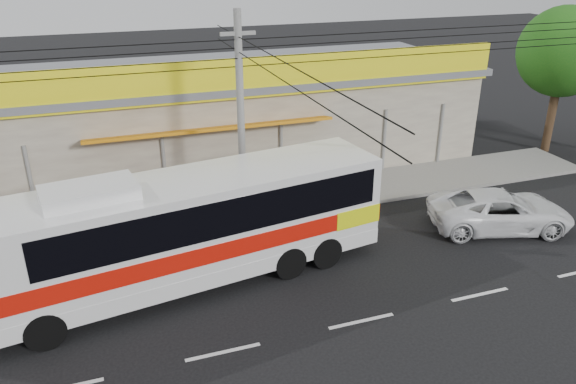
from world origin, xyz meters
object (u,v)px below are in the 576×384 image
Objects in this scene: white_car at (500,211)px; utility_pole at (239,52)px; coach_bus at (192,223)px; tree_near at (566,55)px.

white_car is 0.15× the size of utility_pole.
tree_near is at bearing 8.77° from coach_bus.
white_car is 11.17m from utility_pole.
tree_near is (8.15, 6.38, 4.17)m from white_car.
utility_pole is at bearing -169.53° from tree_near.
coach_bus reaches higher than white_car.
tree_near is (19.55, 6.26, 2.83)m from coach_bus.
white_car is 0.72× the size of tree_near.
tree_near is (17.13, 3.16, -1.63)m from utility_pole.
utility_pole is 17.50m from tree_near.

